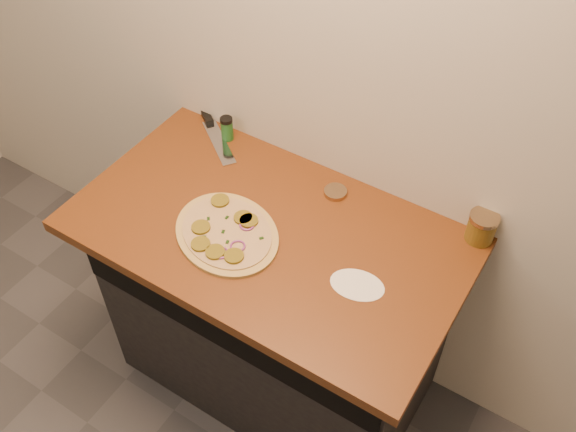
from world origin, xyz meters
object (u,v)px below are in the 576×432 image
Objects in this scene: spice_shaker at (227,128)px; chefs_knife at (211,126)px; pizza at (227,233)px; salsa_jar at (482,227)px.

chefs_knife is at bearing 168.62° from spice_shaker.
pizza reaches higher than chefs_knife.
pizza is 4.80× the size of salsa_jar.
salsa_jar is 1.10× the size of spice_shaker.
salsa_jar reaches higher than spice_shaker.
spice_shaker is (0.08, -0.02, 0.04)m from chefs_knife.
chefs_knife is 0.09m from spice_shaker.
salsa_jar is at bearing 31.39° from pizza.
pizza is at bearing -54.28° from spice_shaker.
pizza is at bearing -47.84° from chefs_knife.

